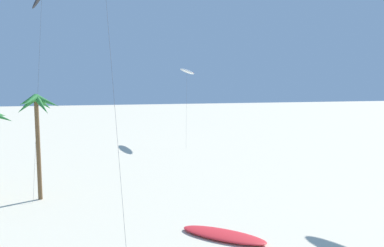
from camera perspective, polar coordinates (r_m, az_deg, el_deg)
The scene contains 3 objects.
palm_tree_3 at distance 35.27m, azimuth -21.50°, elevation 1.55°, with size 3.63×3.84×8.96m.
flying_kite_2 at distance 63.92m, azimuth -0.76°, elevation 7.55°, with size 2.27×10.74×12.19m.
grounded_kite_0 at distance 26.59m, azimuth 4.55°, elevation -15.71°, with size 5.59×5.19×0.36m.
Camera 1 is at (-1.82, -4.32, 10.26)m, focal length 37.00 mm.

